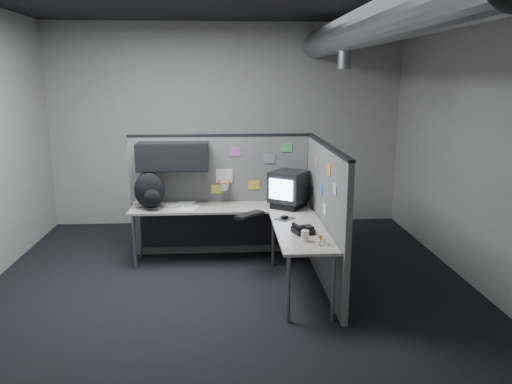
{
  "coord_description": "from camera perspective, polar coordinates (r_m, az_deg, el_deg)",
  "views": [
    {
      "loc": [
        -0.04,
        -5.25,
        2.35
      ],
      "look_at": [
        0.32,
        0.35,
        1.06
      ],
      "focal_mm": 35.0,
      "sensor_mm": 36.0,
      "label": 1
    }
  ],
  "objects": [
    {
      "name": "cup",
      "position": [
        5.1,
        5.63,
        -4.99
      ],
      "size": [
        0.08,
        0.08,
        0.11
      ],
      "primitive_type": "cylinder",
      "rotation": [
        0.0,
        0.0,
        0.04
      ],
      "color": "silver",
      "rests_on": "desk"
    },
    {
      "name": "keyboard",
      "position": [
        5.98,
        -0.74,
        -2.62
      ],
      "size": [
        0.4,
        0.41,
        0.04
      ],
      "rotation": [
        0.0,
        0.0,
        0.03
      ],
      "color": "black",
      "rests_on": "desk"
    },
    {
      "name": "mouse",
      "position": [
        5.87,
        3.28,
        -2.94
      ],
      "size": [
        0.27,
        0.27,
        0.05
      ],
      "rotation": [
        0.0,
        0.0,
        -0.0
      ],
      "color": "black",
      "rests_on": "desk"
    },
    {
      "name": "bottles",
      "position": [
        5.03,
        7.59,
        -5.58
      ],
      "size": [
        0.12,
        0.15,
        0.07
      ],
      "rotation": [
        0.0,
        0.0,
        -0.04
      ],
      "color": "silver",
      "rests_on": "desk"
    },
    {
      "name": "backpack",
      "position": [
        6.41,
        -12.03,
        0.11
      ],
      "size": [
        0.39,
        0.35,
        0.47
      ],
      "rotation": [
        0.0,
        0.0,
        -0.02
      ],
      "color": "black",
      "rests_on": "desk"
    },
    {
      "name": "partition_back",
      "position": [
        6.62,
        -5.42,
        1.08
      ],
      "size": [
        2.44,
        0.42,
        1.63
      ],
      "color": "slate",
      "rests_on": "ground"
    },
    {
      "name": "partition_right",
      "position": [
        5.79,
        7.86,
        -2.54
      ],
      "size": [
        0.07,
        2.23,
        1.63
      ],
      "color": "slate",
      "rests_on": "ground"
    },
    {
      "name": "papers",
      "position": [
        6.62,
        -10.26,
        -1.36
      ],
      "size": [
        0.9,
        0.75,
        0.02
      ],
      "rotation": [
        0.0,
        0.0,
        -0.29
      ],
      "color": "white",
      "rests_on": "desk"
    },
    {
      "name": "desk",
      "position": [
        6.2,
        -1.78,
        -3.35
      ],
      "size": [
        2.31,
        2.11,
        0.73
      ],
      "color": "#A29A92",
      "rests_on": "ground"
    },
    {
      "name": "monitor",
      "position": [
        6.35,
        3.76,
        0.36
      ],
      "size": [
        0.57,
        0.57,
        0.47
      ],
      "rotation": [
        0.0,
        0.0,
        0.19
      ],
      "color": "black",
      "rests_on": "desk"
    },
    {
      "name": "phone",
      "position": [
        5.35,
        5.34,
        -4.31
      ],
      "size": [
        0.25,
        0.26,
        0.1
      ],
      "rotation": [
        0.0,
        0.0,
        0.11
      ],
      "color": "black",
      "rests_on": "desk"
    },
    {
      "name": "room",
      "position": [
        5.29,
        2.87,
        10.16
      ],
      "size": [
        5.62,
        5.62,
        3.22
      ],
      "color": "black",
      "rests_on": "ground"
    }
  ]
}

